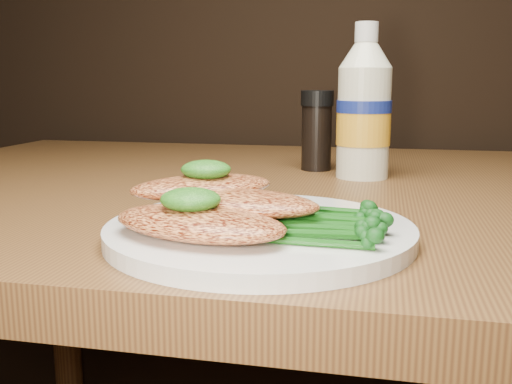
# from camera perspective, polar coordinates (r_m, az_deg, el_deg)

# --- Properties ---
(plate) EXTENTS (0.25, 0.25, 0.01)m
(plate) POSITION_cam_1_polar(r_m,az_deg,el_deg) (0.48, 0.37, -3.86)
(plate) COLOR white
(plate) RESTS_ON dining_table
(chicken_front) EXTENTS (0.15, 0.11, 0.02)m
(chicken_front) POSITION_cam_1_polar(r_m,az_deg,el_deg) (0.44, -5.58, -2.99)
(chicken_front) COLOR #E08447
(chicken_front) RESTS_ON plate
(chicken_mid) EXTENTS (0.14, 0.09, 0.02)m
(chicken_mid) POSITION_cam_1_polar(r_m,az_deg,el_deg) (0.47, -1.41, -1.03)
(chicken_mid) COLOR #E08447
(chicken_mid) RESTS_ON plate
(chicken_back) EXTENTS (0.14, 0.12, 0.02)m
(chicken_back) POSITION_cam_1_polar(r_m,az_deg,el_deg) (0.50, -5.22, 0.52)
(chicken_back) COLOR #E08447
(chicken_back) RESTS_ON plate
(pesto_front) EXTENTS (0.05, 0.05, 0.02)m
(pesto_front) POSITION_cam_1_polar(r_m,az_deg,el_deg) (0.44, -6.36, -0.73)
(pesto_front) COLOR black
(pesto_front) RESTS_ON chicken_front
(pesto_back) EXTENTS (0.04, 0.04, 0.02)m
(pesto_back) POSITION_cam_1_polar(r_m,az_deg,el_deg) (0.49, -4.88, 2.18)
(pesto_back) COLOR black
(pesto_back) RESTS_ON chicken_back
(broccolini_bundle) EXTENTS (0.14, 0.12, 0.02)m
(broccolini_bundle) POSITION_cam_1_polar(r_m,az_deg,el_deg) (0.45, 5.71, -2.77)
(broccolini_bundle) COLOR #134D10
(broccolini_bundle) RESTS_ON plate
(mayo_bottle) EXTENTS (0.07, 0.07, 0.20)m
(mayo_bottle) POSITION_cam_1_polar(r_m,az_deg,el_deg) (0.78, 10.45, 8.63)
(mayo_bottle) COLOR #EBE9C8
(mayo_bottle) RESTS_ON dining_table
(pepper_grinder) EXTENTS (0.05, 0.05, 0.11)m
(pepper_grinder) POSITION_cam_1_polar(r_m,az_deg,el_deg) (0.84, 5.90, 5.94)
(pepper_grinder) COLOR black
(pepper_grinder) RESTS_ON dining_table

